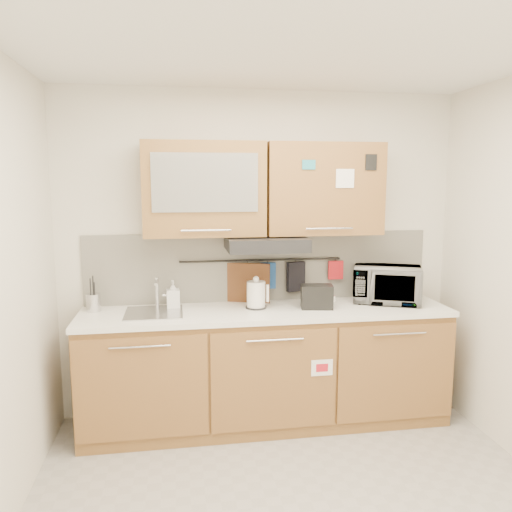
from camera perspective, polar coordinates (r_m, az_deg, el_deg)
name	(u,v)px	position (r m, az deg, el deg)	size (l,w,h in m)	color
ceiling	(312,33)	(2.65, 6.42, 24.04)	(3.20, 3.20, 0.00)	white
wall_back	(260,254)	(4.06, 0.51, 0.20)	(3.20, 3.20, 0.00)	silver
base_cabinet	(267,373)	(4.00, 1.23, -13.23)	(2.80, 0.64, 0.88)	olive
countertop	(267,312)	(3.84, 1.26, -6.38)	(2.82, 0.62, 0.04)	white
backsplash	(261,267)	(4.07, 0.53, -1.22)	(2.80, 0.02, 0.56)	silver
upper_cabinets	(264,189)	(3.84, 0.88, 7.66)	(1.82, 0.37, 0.70)	olive
range_hood	(266,243)	(3.80, 1.13, 1.44)	(0.60, 0.46, 0.10)	black
sink	(154,313)	(3.80, -11.56, -6.35)	(0.42, 0.40, 0.26)	silver
utensil_rail	(261,260)	(4.02, 0.62, -0.47)	(0.02, 0.02, 1.30)	black
utensil_crock	(94,302)	(3.96, -18.08, -5.03)	(0.14, 0.14, 0.27)	silver
kettle	(256,295)	(3.85, 0.02, -4.53)	(0.18, 0.16, 0.25)	white
toaster	(317,296)	(3.87, 6.96, -4.61)	(0.26, 0.18, 0.18)	black
microwave	(387,284)	(4.17, 14.73, -3.15)	(0.52, 0.35, 0.29)	#999999
soap_bottle	(173,294)	(3.89, -9.46, -4.35)	(0.10, 0.10, 0.22)	#999999
cutting_board	(248,290)	(4.03, -0.96, -3.94)	(0.36, 0.03, 0.44)	brown
oven_mitt	(268,276)	(4.03, 1.36, -2.25)	(0.13, 0.03, 0.21)	#1F4990
dark_pouch	(296,277)	(4.09, 4.58, -2.36)	(0.15, 0.04, 0.24)	black
pot_holder	(336,270)	(4.17, 9.09, -1.59)	(0.12, 0.02, 0.15)	#AB161D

